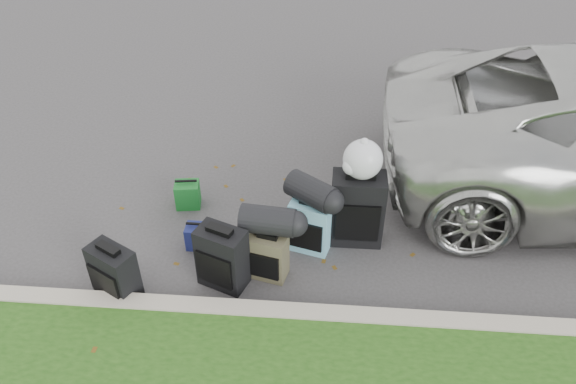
# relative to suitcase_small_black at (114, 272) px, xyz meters

# --- Properties ---
(ground) EXTENTS (120.00, 120.00, 0.00)m
(ground) POSITION_rel_suitcase_small_black_xyz_m (1.65, 0.79, -0.28)
(ground) COLOR #383535
(ground) RESTS_ON ground
(curb) EXTENTS (120.00, 0.18, 0.15)m
(curb) POSITION_rel_suitcase_small_black_xyz_m (1.65, -0.21, -0.20)
(curb) COLOR #9E937F
(curb) RESTS_ON ground
(suitcase_small_black) EXTENTS (0.50, 0.43, 0.55)m
(suitcase_small_black) POSITION_rel_suitcase_small_black_xyz_m (0.00, 0.00, 0.00)
(suitcase_small_black) COLOR black
(suitcase_small_black) RESTS_ON ground
(suitcase_large_black_left) EXTENTS (0.52, 0.42, 0.65)m
(suitcase_large_black_left) POSITION_rel_suitcase_small_black_xyz_m (0.98, 0.22, 0.05)
(suitcase_large_black_left) COLOR black
(suitcase_large_black_left) RESTS_ON ground
(suitcase_olive) EXTENTS (0.41, 0.31, 0.50)m
(suitcase_olive) POSITION_rel_suitcase_small_black_xyz_m (1.40, 0.35, -0.03)
(suitcase_olive) COLOR #3D3927
(suitcase_olive) RESTS_ON ground
(suitcase_teal) EXTENTS (0.46, 0.34, 0.58)m
(suitcase_teal) POSITION_rel_suitcase_small_black_xyz_m (1.79, 0.78, 0.02)
(suitcase_teal) COLOR #578E9F
(suitcase_teal) RESTS_ON ground
(suitcase_large_black_right) EXTENTS (0.54, 0.32, 0.81)m
(suitcase_large_black_right) POSITION_rel_suitcase_small_black_xyz_m (2.26, 0.95, 0.13)
(suitcase_large_black_right) COLOR black
(suitcase_large_black_right) RESTS_ON ground
(tote_green) EXTENTS (0.29, 0.25, 0.30)m
(tote_green) POSITION_rel_suitcase_small_black_xyz_m (0.38, 1.37, -0.12)
(tote_green) COLOR #166522
(tote_green) RESTS_ON ground
(tote_navy) EXTENTS (0.25, 0.20, 0.26)m
(tote_navy) POSITION_rel_suitcase_small_black_xyz_m (0.63, 0.70, -0.14)
(tote_navy) COLOR navy
(tote_navy) RESTS_ON ground
(duffel_left) EXTENTS (0.54, 0.33, 0.28)m
(duffel_left) POSITION_rel_suitcase_small_black_xyz_m (1.40, 0.43, 0.36)
(duffel_left) COLOR black
(duffel_left) RESTS_ON suitcase_olive
(duffel_right) EXTENTS (0.56, 0.51, 0.27)m
(duffel_right) POSITION_rel_suitcase_small_black_xyz_m (1.79, 0.80, 0.44)
(duffel_right) COLOR black
(duffel_right) RESTS_ON suitcase_teal
(trash_bag) EXTENTS (0.39, 0.39, 0.39)m
(trash_bag) POSITION_rel_suitcase_small_black_xyz_m (2.27, 0.97, 0.72)
(trash_bag) COLOR silver
(trash_bag) RESTS_ON suitcase_large_black_right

